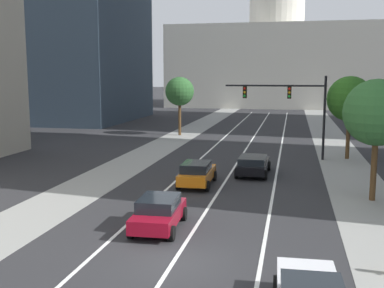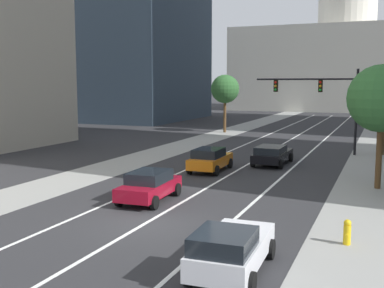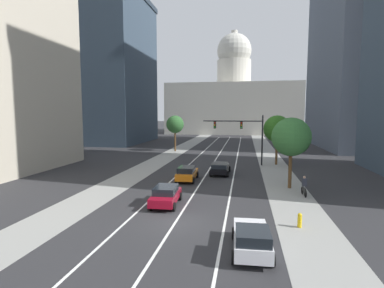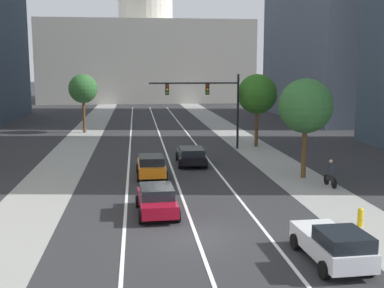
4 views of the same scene
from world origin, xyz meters
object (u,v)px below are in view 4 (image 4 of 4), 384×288
object	(u,v)px
traffic_signal_mast	(210,97)
street_tree_far_right	(257,94)
car_crimson	(157,200)
fire_hydrant	(360,217)
cyclist	(331,173)
street_tree_mid_right	(306,106)
capitol_building	(146,53)
street_tree_near_left	(83,89)
car_black	(191,155)
car_orange	(151,166)
car_white	(334,244)

from	to	relation	value
traffic_signal_mast	street_tree_far_right	xyz separation A→B (m)	(4.51, 0.94, 0.20)
car_crimson	fire_hydrant	bearing A→B (deg)	-110.61
car_crimson	traffic_signal_mast	distance (m)	20.44
cyclist	traffic_signal_mast	bearing A→B (deg)	15.48
street_tree_mid_right	capitol_building	bearing A→B (deg)	95.94
street_tree_near_left	street_tree_mid_right	world-z (taller)	street_tree_mid_right
car_crimson	capitol_building	bearing A→B (deg)	-3.74
traffic_signal_mast	street_tree_mid_right	xyz separation A→B (m)	(4.44, -12.19, 0.12)
capitol_building	street_tree_mid_right	size ratio (longest dim) A/B	6.68
car_crimson	fire_hydrant	size ratio (longest dim) A/B	4.60
capitol_building	car_crimson	world-z (taller)	capitol_building
car_black	street_tree_near_left	bearing A→B (deg)	27.89
fire_hydrant	cyclist	distance (m)	7.63
street_tree_near_left	street_tree_mid_right	xyz separation A→B (m)	(16.89, -24.95, -0.14)
street_tree_near_left	street_tree_far_right	xyz separation A→B (m)	(16.95, -11.82, -0.06)
cyclist	street_tree_far_right	distance (m)	16.27
fire_hydrant	street_tree_mid_right	world-z (taller)	street_tree_mid_right
capitol_building	car_orange	bearing A→B (deg)	-91.12
street_tree_near_left	car_white	bearing A→B (deg)	-71.44
car_black	capitol_building	bearing A→B (deg)	2.16
capitol_building	street_tree_near_left	world-z (taller)	capitol_building
street_tree_mid_right	traffic_signal_mast	bearing A→B (deg)	110.03
car_crimson	traffic_signal_mast	world-z (taller)	traffic_signal_mast
car_orange	car_black	size ratio (longest dim) A/B	0.90
capitol_building	cyclist	distance (m)	85.51
car_orange	car_crimson	distance (m)	8.45
car_orange	street_tree_near_left	size ratio (longest dim) A/B	0.65
car_orange	traffic_signal_mast	distance (m)	12.79
traffic_signal_mast	cyclist	xyz separation A→B (m)	(5.25, -14.80, -3.82)
car_crimson	street_tree_far_right	xyz separation A→B (m)	(10.15, 20.20, 4.11)
traffic_signal_mast	car_crimson	bearing A→B (deg)	-106.33
car_white	traffic_signal_mast	world-z (taller)	traffic_signal_mast
car_black	car_white	world-z (taller)	car_white
cyclist	street_tree_near_left	bearing A→B (deg)	28.65
capitol_building	traffic_signal_mast	bearing A→B (deg)	-86.66
car_orange	car_white	xyz separation A→B (m)	(6.30, -15.45, -0.01)
car_orange	street_tree_far_right	xyz separation A→B (m)	(10.15, 11.74, 4.09)
car_crimson	traffic_signal_mast	xyz separation A→B (m)	(5.64, 19.26, 3.91)
car_white	car_crimson	distance (m)	9.41
cyclist	street_tree_far_right	world-z (taller)	street_tree_far_right
fire_hydrant	street_tree_near_left	size ratio (longest dim) A/B	0.14
car_white	street_tree_far_right	bearing A→B (deg)	-10.24
traffic_signal_mast	street_tree_near_left	world-z (taller)	traffic_signal_mast
car_orange	traffic_signal_mast	size ratio (longest dim) A/B	0.53
car_black	traffic_signal_mast	world-z (taller)	traffic_signal_mast
car_crimson	traffic_signal_mast	bearing A→B (deg)	-19.05
car_crimson	street_tree_near_left	size ratio (longest dim) A/B	0.64
car_crimson	fire_hydrant	world-z (taller)	car_crimson
cyclist	street_tree_near_left	size ratio (longest dim) A/B	0.26
capitol_building	street_tree_far_right	distance (m)	69.46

